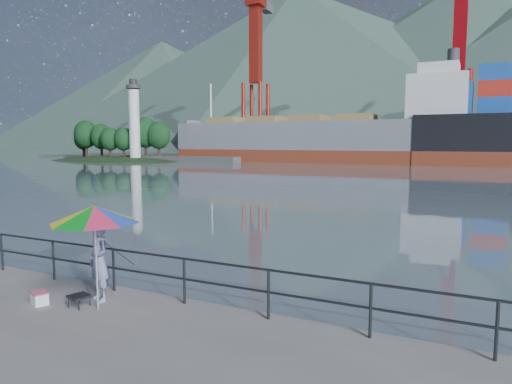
% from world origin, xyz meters
% --- Properties ---
extents(harbor_water, '(500.00, 280.00, 0.00)m').
position_xyz_m(harbor_water, '(0.00, 130.00, 0.00)').
color(harbor_water, slate).
rests_on(harbor_water, ground).
extents(far_dock, '(200.00, 40.00, 0.40)m').
position_xyz_m(far_dock, '(10.00, 93.00, 0.00)').
color(far_dock, '#514F4C').
rests_on(far_dock, ground).
extents(guardrail, '(22.00, 0.06, 1.03)m').
position_xyz_m(guardrail, '(0.00, 1.70, 0.52)').
color(guardrail, '#2D3033').
rests_on(guardrail, ground).
extents(lighthouse_islet, '(48.00, 26.40, 19.20)m').
position_xyz_m(lighthouse_islet, '(-54.97, 61.99, 0.26)').
color(lighthouse_islet, '#263F1E').
rests_on(lighthouse_islet, ground).
extents(fisherman, '(0.76, 0.64, 1.78)m').
position_xyz_m(fisherman, '(1.19, 1.06, 0.89)').
color(fisherman, navy).
rests_on(fisherman, ground).
extents(beach_umbrella, '(2.16, 2.16, 2.21)m').
position_xyz_m(beach_umbrella, '(1.54, 0.64, 2.02)').
color(beach_umbrella, white).
rests_on(beach_umbrella, ground).
extents(folding_stool, '(0.48, 0.48, 0.25)m').
position_xyz_m(folding_stool, '(1.08, 0.56, 0.14)').
color(folding_stool, black).
rests_on(folding_stool, ground).
extents(cooler_bag, '(0.49, 0.42, 0.24)m').
position_xyz_m(cooler_bag, '(0.17, 0.31, 0.12)').
color(cooler_bag, white).
rests_on(cooler_bag, ground).
extents(fishing_rod, '(0.26, 1.55, 1.11)m').
position_xyz_m(fishing_rod, '(0.91, 1.90, 0.00)').
color(fishing_rod, black).
rests_on(fishing_rod, ground).
extents(bulk_carrier, '(57.66, 9.98, 14.50)m').
position_xyz_m(bulk_carrier, '(-13.84, 73.68, 4.04)').
color(bulk_carrier, maroon).
rests_on(bulk_carrier, ground).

